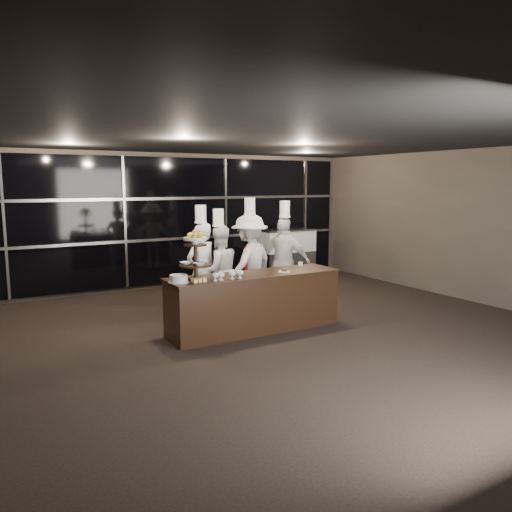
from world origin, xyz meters
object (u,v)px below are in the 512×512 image
display_case (287,252)px  chef_d (284,262)px  display_stand (195,252)px  buffet_counter (255,302)px  layer_cake (179,279)px  chef_c (250,263)px  chef_b (219,270)px  chef_a (202,269)px

display_case → chef_d: 2.75m
display_stand → buffet_counter: bearing=0.0°
buffet_counter → display_stand: size_ratio=3.81×
layer_cake → chef_c: chef_c is taller
display_case → chef_c: (-2.23, -2.14, 0.21)m
layer_cake → display_case: display_case is taller
display_stand → chef_b: chef_b is taller
display_case → chef_b: size_ratio=0.71×
buffet_counter → chef_a: bearing=110.3°
chef_b → chef_c: 0.61m
display_case → chef_b: bearing=-143.5°
buffet_counter → layer_cake: size_ratio=9.47×
layer_cake → chef_c: size_ratio=0.14×
chef_b → chef_c: size_ratio=0.91×
buffet_counter → display_stand: (-1.00, -0.00, 0.87)m
display_case → chef_d: bearing=-124.6°
display_stand → chef_c: (1.54, 1.11, -0.44)m
chef_d → display_stand: bearing=-155.9°
layer_cake → chef_a: bearing=53.2°
chef_c → display_case: bearing=43.8°
display_stand → chef_d: 2.47m
buffet_counter → chef_b: size_ratio=1.50×
buffet_counter → chef_a: 1.26m
chef_b → chef_d: 1.29m
chef_a → chef_d: bearing=-4.7°
chef_b → chef_c: bearing=-4.0°
display_case → chef_c: 3.10m
chef_a → display_case: bearing=33.7°
chef_c → chef_d: chef_c is taller
buffet_counter → display_case: 4.27m
buffet_counter → chef_b: bearing=93.3°
buffet_counter → chef_b: chef_b is taller
layer_cake → chef_b: (1.22, 1.20, -0.16)m
layer_cake → display_case: size_ratio=0.22×
display_case → chef_d: (-1.56, -2.26, 0.19)m
layer_cake → chef_c: bearing=32.4°
chef_c → display_stand: bearing=-144.2°
display_case → chef_c: size_ratio=0.65×
display_stand → chef_c: size_ratio=0.36×
display_stand → chef_b: bearing=51.0°
display_stand → display_case: display_stand is taller
chef_a → chef_c: chef_c is taller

